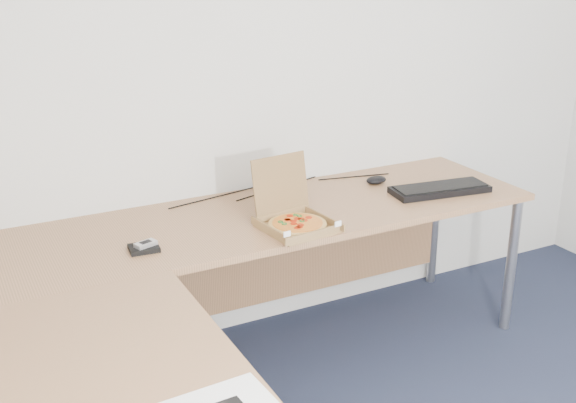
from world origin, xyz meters
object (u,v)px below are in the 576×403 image
desk (237,273)px  wallet (144,248)px  pizza_box (296,221)px  keyboard (440,189)px  drinking_glass (293,191)px

desk → wallet: size_ratio=22.35×
pizza_box → keyboard: bearing=-1.7°
desk → pizza_box: 0.44m
desk → pizza_box: pizza_box is taller
drinking_glass → desk: bearing=-134.7°
desk → wallet: wallet is taller
pizza_box → keyboard: pizza_box is taller
desk → wallet: bearing=131.9°
pizza_box → drinking_glass: size_ratio=2.96×
desk → pizza_box: size_ratio=7.98×
wallet → pizza_box: bearing=-1.0°
drinking_glass → keyboard: (0.68, -0.20, -0.04)m
pizza_box → wallet: pizza_box is taller
drinking_glass → wallet: drinking_glass is taller
desk → pizza_box: (0.37, 0.23, 0.06)m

